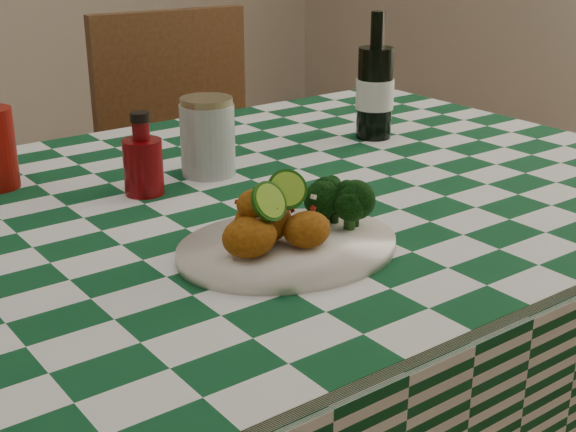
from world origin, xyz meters
TOP-DOWN VIEW (x-y plane):
  - dining_table at (0.00, 0.00)m, footprint 1.66×1.06m
  - plate at (-0.04, -0.23)m, footprint 0.35×0.29m
  - fried_chicken_pile at (-0.05, -0.23)m, footprint 0.14×0.10m
  - broccoli_side at (0.06, -0.22)m, footprint 0.09×0.09m
  - ketchup_bottle at (-0.08, 0.11)m, footprint 0.07×0.07m
  - mason_jar at (0.06, 0.14)m, footprint 0.12×0.12m
  - beer_bottle at (0.46, 0.14)m, footprint 0.10×0.10m
  - wooden_chair_right at (0.40, 0.73)m, footprint 0.49×0.51m

SIDE VIEW (x-z plane):
  - dining_table at x=0.00m, z-range 0.00..0.79m
  - wooden_chair_right at x=0.40m, z-range 0.00..0.97m
  - plate at x=-0.04m, z-range 0.79..0.80m
  - broccoli_side at x=0.06m, z-range 0.80..0.87m
  - fried_chicken_pile at x=-0.05m, z-range 0.80..0.89m
  - ketchup_bottle at x=-0.08m, z-range 0.79..0.92m
  - mason_jar at x=0.06m, z-range 0.79..0.92m
  - beer_bottle at x=0.46m, z-range 0.79..1.04m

